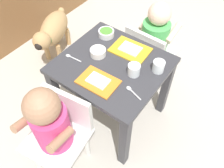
{
  "coord_description": "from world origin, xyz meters",
  "views": [
    {
      "loc": [
        -0.7,
        -0.51,
        1.34
      ],
      "look_at": [
        0.0,
        0.0,
        0.3
      ],
      "focal_mm": 38.21,
      "sensor_mm": 36.0,
      "label": 1
    }
  ],
  "objects_px": {
    "seated_child_left": "(52,123)",
    "veggie_bowl_near": "(106,33)",
    "water_cup_right": "(134,70)",
    "seated_child_right": "(154,38)",
    "dining_table": "(112,76)",
    "spoon_by_right_tray": "(132,92)",
    "dog": "(53,31)",
    "cereal_bowl_right_side": "(98,52)",
    "food_tray_right": "(130,50)",
    "water_cup_left": "(158,67)",
    "food_tray_left": "(98,81)",
    "spoon_by_left_tray": "(72,57)"
  },
  "relations": [
    {
      "from": "seated_child_right",
      "to": "veggie_bowl_near",
      "type": "height_order",
      "value": "seated_child_right"
    },
    {
      "from": "food_tray_right",
      "to": "food_tray_left",
      "type": "bearing_deg",
      "value": 180.0
    },
    {
      "from": "dog",
      "to": "water_cup_left",
      "type": "bearing_deg",
      "value": -96.89
    },
    {
      "from": "seated_child_right",
      "to": "spoon_by_right_tray",
      "type": "xyz_separation_m",
      "value": [
        -0.5,
        -0.16,
        0.09
      ]
    },
    {
      "from": "food_tray_right",
      "to": "veggie_bowl_near",
      "type": "distance_m",
      "value": 0.18
    },
    {
      "from": "food_tray_left",
      "to": "spoon_by_left_tray",
      "type": "xyz_separation_m",
      "value": [
        0.05,
        0.22,
        -0.0
      ]
    },
    {
      "from": "dog",
      "to": "water_cup_left",
      "type": "distance_m",
      "value": 0.96
    },
    {
      "from": "dining_table",
      "to": "veggie_bowl_near",
      "type": "relative_size",
      "value": 5.98
    },
    {
      "from": "dog",
      "to": "spoon_by_left_tray",
      "type": "height_order",
      "value": "spoon_by_left_tray"
    },
    {
      "from": "spoon_by_right_tray",
      "to": "seated_child_left",
      "type": "bearing_deg",
      "value": 145.37
    },
    {
      "from": "veggie_bowl_near",
      "to": "dining_table",
      "type": "bearing_deg",
      "value": -135.59
    },
    {
      "from": "seated_child_left",
      "to": "water_cup_right",
      "type": "distance_m",
      "value": 0.46
    },
    {
      "from": "dining_table",
      "to": "veggie_bowl_near",
      "type": "bearing_deg",
      "value": 44.41
    },
    {
      "from": "spoon_by_right_tray",
      "to": "water_cup_right",
      "type": "bearing_deg",
      "value": 29.88
    },
    {
      "from": "cereal_bowl_right_side",
      "to": "spoon_by_right_tray",
      "type": "relative_size",
      "value": 0.85
    },
    {
      "from": "dog",
      "to": "veggie_bowl_near",
      "type": "distance_m",
      "value": 0.6
    },
    {
      "from": "seated_child_right",
      "to": "water_cup_right",
      "type": "bearing_deg",
      "value": -165.94
    },
    {
      "from": "seated_child_left",
      "to": "water_cup_left",
      "type": "height_order",
      "value": "seated_child_left"
    },
    {
      "from": "water_cup_left",
      "to": "veggie_bowl_near",
      "type": "distance_m",
      "value": 0.38
    },
    {
      "from": "food_tray_right",
      "to": "dining_table",
      "type": "bearing_deg",
      "value": 171.84
    },
    {
      "from": "food_tray_left",
      "to": "spoon_by_left_tray",
      "type": "relative_size",
      "value": 1.96
    },
    {
      "from": "cereal_bowl_right_side",
      "to": "veggie_bowl_near",
      "type": "bearing_deg",
      "value": 21.78
    },
    {
      "from": "seated_child_left",
      "to": "cereal_bowl_right_side",
      "type": "xyz_separation_m",
      "value": [
        0.42,
        0.06,
        0.09
      ]
    },
    {
      "from": "cereal_bowl_right_side",
      "to": "spoon_by_left_tray",
      "type": "distance_m",
      "value": 0.14
    },
    {
      "from": "water_cup_left",
      "to": "spoon_by_right_tray",
      "type": "distance_m",
      "value": 0.19
    },
    {
      "from": "veggie_bowl_near",
      "to": "spoon_by_right_tray",
      "type": "bearing_deg",
      "value": -126.65
    },
    {
      "from": "seated_child_left",
      "to": "cereal_bowl_right_side",
      "type": "distance_m",
      "value": 0.44
    },
    {
      "from": "dining_table",
      "to": "cereal_bowl_right_side",
      "type": "relative_size",
      "value": 6.42
    },
    {
      "from": "dining_table",
      "to": "food_tray_left",
      "type": "height_order",
      "value": "food_tray_left"
    },
    {
      "from": "seated_child_right",
      "to": "food_tray_right",
      "type": "height_order",
      "value": "seated_child_right"
    },
    {
      "from": "water_cup_left",
      "to": "spoon_by_left_tray",
      "type": "bearing_deg",
      "value": 114.54
    },
    {
      "from": "water_cup_right",
      "to": "spoon_by_right_tray",
      "type": "height_order",
      "value": "water_cup_right"
    },
    {
      "from": "spoon_by_right_tray",
      "to": "food_tray_left",
      "type": "bearing_deg",
      "value": 105.81
    },
    {
      "from": "cereal_bowl_right_side",
      "to": "veggie_bowl_near",
      "type": "height_order",
      "value": "cereal_bowl_right_side"
    },
    {
      "from": "seated_child_right",
      "to": "spoon_by_left_tray",
      "type": "xyz_separation_m",
      "value": [
        -0.5,
        0.22,
        0.09
      ]
    },
    {
      "from": "seated_child_right",
      "to": "cereal_bowl_right_side",
      "type": "relative_size",
      "value": 7.31
    },
    {
      "from": "dining_table",
      "to": "cereal_bowl_right_side",
      "type": "bearing_deg",
      "value": 84.07
    },
    {
      "from": "dining_table",
      "to": "water_cup_left",
      "type": "xyz_separation_m",
      "value": [
        0.1,
        -0.21,
        0.12
      ]
    },
    {
      "from": "food_tray_right",
      "to": "water_cup_left",
      "type": "height_order",
      "value": "water_cup_left"
    },
    {
      "from": "dining_table",
      "to": "spoon_by_left_tray",
      "type": "relative_size",
      "value": 5.41
    },
    {
      "from": "seated_child_right",
      "to": "dining_table",
      "type": "bearing_deg",
      "value": 176.26
    },
    {
      "from": "dog",
      "to": "spoon_by_left_tray",
      "type": "distance_m",
      "value": 0.64
    },
    {
      "from": "dog",
      "to": "seated_child_right",
      "type": "bearing_deg",
      "value": -74.54
    },
    {
      "from": "spoon_by_right_tray",
      "to": "water_cup_left",
      "type": "bearing_deg",
      "value": -8.5
    },
    {
      "from": "water_cup_right",
      "to": "seated_child_right",
      "type": "bearing_deg",
      "value": 14.06
    },
    {
      "from": "seated_child_right",
      "to": "cereal_bowl_right_side",
      "type": "height_order",
      "value": "seated_child_right"
    },
    {
      "from": "spoon_by_left_tray",
      "to": "food_tray_left",
      "type": "bearing_deg",
      "value": -103.07
    },
    {
      "from": "dog",
      "to": "veggie_bowl_near",
      "type": "bearing_deg",
      "value": -94.68
    },
    {
      "from": "seated_child_left",
      "to": "seated_child_right",
      "type": "height_order",
      "value": "seated_child_left"
    },
    {
      "from": "seated_child_left",
      "to": "veggie_bowl_near",
      "type": "relative_size",
      "value": 7.08
    }
  ]
}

